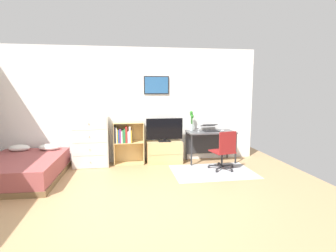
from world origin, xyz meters
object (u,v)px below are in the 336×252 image
Objects in this scene: television at (165,130)px; bamboo_vase at (192,120)px; tv_stand at (164,152)px; office_chair at (224,150)px; laptop at (210,128)px; computer_mouse at (223,131)px; wine_glass at (199,126)px; bed at (23,169)px; bookshelf at (126,140)px; desk at (210,137)px; dresser at (91,141)px.

television is 0.72m from bamboo_vase.
tv_stand is at bearing 90.00° from television.
office_chair is 2.17× the size of laptop.
wine_glass is (-0.60, -0.02, 0.12)m from computer_mouse.
office_chair reaches higher than bed.
tv_stand is 0.96× the size of television.
bookshelf is 2.02m from laptop.
desk is 2.36× the size of bamboo_vase.
laptop is at bearing -1.26° from bookshelf.
desk is (1.11, 0.01, -0.19)m from television.
desk is 1.31× the size of office_chair.
bed is 4.09× the size of bamboo_vase.
bookshelf is at bearing 175.29° from television.
laptop is at bearing 156.09° from computer_mouse.
bamboo_vase reaches higher than computer_mouse.
television is at bearing 179.83° from laptop.
office_chair reaches higher than desk.
dresser is 1.69m from television.
wine_glass reaches higher than bed.
bamboo_vase is at bearing 7.73° from tv_stand.
laptop is at bearing 0.37° from tv_stand.
laptop is 0.83× the size of bamboo_vase.
dresser reaches higher than computer_mouse.
laptop is at bearing 23.03° from wine_glass.
bamboo_vase is (-0.71, 0.21, 0.23)m from computer_mouse.
television reaches higher than desk.
desk is at bearing -0.44° from tv_stand.
wine_glass is at bearing -63.67° from bamboo_vase.
computer_mouse reaches higher than tv_stand.
computer_mouse is (1.39, -0.11, 0.50)m from tv_stand.
bookshelf is at bearing 23.98° from bed.
tv_stand is 1.48m from computer_mouse.
bamboo_vase is 2.66× the size of wine_glass.
television is (2.88, 0.73, 0.57)m from bed.
tv_stand is 1.24m from laptop.
bed is 2.37× the size of tv_stand.
bookshelf is 1.14× the size of office_chair.
bamboo_vase reaches higher than bed.
computer_mouse is at bearing -1.86° from dresser.
bookshelf is 1.15× the size of television.
dresser is 2.97m from office_chair.
desk is (2.00, -0.06, 0.02)m from bookshelf.
bed is 4.07m from office_chair.
bed is 4.35m from computer_mouse.
desk is at bearing 159.48° from computer_mouse.
office_chair is at bearing -22.52° from bookshelf.
tv_stand is 0.73× the size of desk.
office_chair is (2.07, -0.86, -0.12)m from bookshelf.
tv_stand is 1.00m from bamboo_vase.
bamboo_vase reaches higher than wine_glass.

